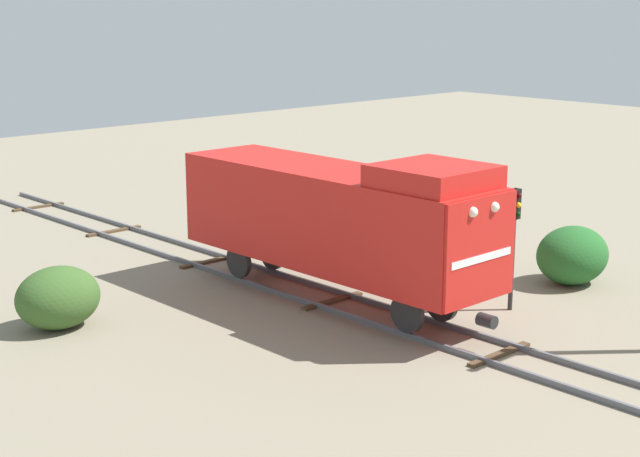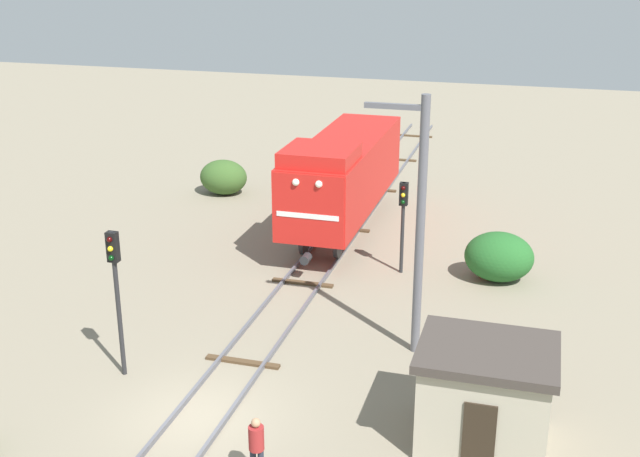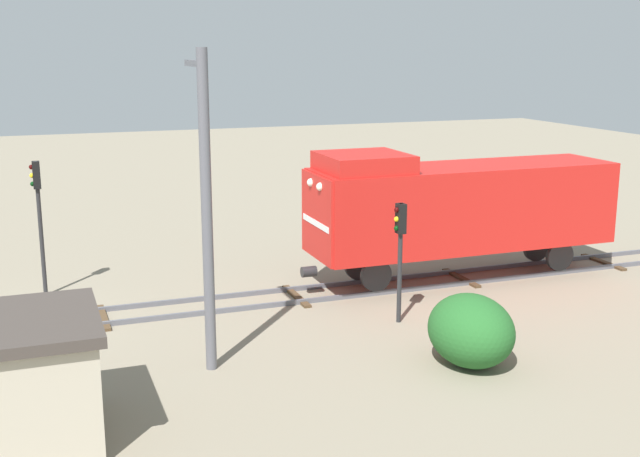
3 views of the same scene
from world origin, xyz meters
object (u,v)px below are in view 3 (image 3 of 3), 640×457
at_px(traffic_signal_mid, 400,240).
at_px(traffic_signal_near, 38,204).
at_px(locomotive, 458,205).
at_px(relay_hut, 32,378).
at_px(catenary_mast, 206,205).

bearing_deg(traffic_signal_mid, traffic_signal_near, -123.27).
relative_size(locomotive, relay_hut, 3.31).
bearing_deg(catenary_mast, locomotive, 116.09).
height_order(locomotive, catenary_mast, catenary_mast).
relative_size(traffic_signal_near, relay_hut, 1.31).
relative_size(traffic_signal_mid, relay_hut, 1.05).
relative_size(traffic_signal_near, catenary_mast, 0.56).
bearing_deg(traffic_signal_near, locomotive, 77.10).
height_order(traffic_signal_near, traffic_signal_mid, traffic_signal_near).
height_order(locomotive, traffic_signal_mid, locomotive).
xyz_separation_m(traffic_signal_near, traffic_signal_mid, (6.60, 10.06, -0.58)).
bearing_deg(locomotive, traffic_signal_mid, -49.01).
bearing_deg(relay_hut, traffic_signal_mid, 111.20).
distance_m(locomotive, relay_hut, 16.37).
height_order(locomotive, traffic_signal_near, locomotive).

